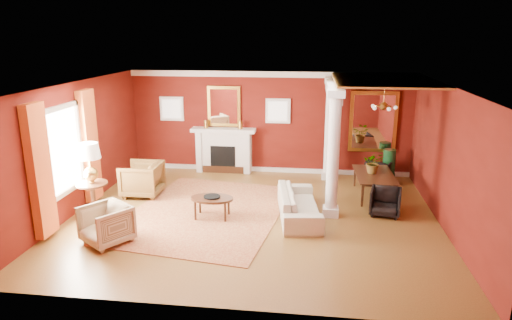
# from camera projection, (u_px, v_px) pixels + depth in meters

# --- Properties ---
(ground) EXTENTS (8.00, 8.00, 0.00)m
(ground) POSITION_uv_depth(u_px,v_px,m) (253.00, 217.00, 10.09)
(ground) COLOR brown
(ground) RESTS_ON ground
(room_shell) EXTENTS (8.04, 7.04, 2.92)m
(room_shell) POSITION_uv_depth(u_px,v_px,m) (253.00, 128.00, 9.55)
(room_shell) COLOR #5F140D
(room_shell) RESTS_ON ground
(fireplace) EXTENTS (1.85, 0.42, 1.29)m
(fireplace) POSITION_uv_depth(u_px,v_px,m) (224.00, 150.00, 13.24)
(fireplace) COLOR silver
(fireplace) RESTS_ON ground
(overmantel_mirror) EXTENTS (0.95, 0.07, 1.15)m
(overmantel_mirror) POSITION_uv_depth(u_px,v_px,m) (224.00, 106.00, 13.03)
(overmantel_mirror) COLOR gold
(overmantel_mirror) RESTS_ON fireplace
(flank_window_left) EXTENTS (0.70, 0.07, 0.70)m
(flank_window_left) POSITION_uv_depth(u_px,v_px,m) (172.00, 109.00, 13.26)
(flank_window_left) COLOR silver
(flank_window_left) RESTS_ON room_shell
(flank_window_right) EXTENTS (0.70, 0.07, 0.70)m
(flank_window_right) POSITION_uv_depth(u_px,v_px,m) (278.00, 111.00, 12.88)
(flank_window_right) COLOR silver
(flank_window_right) RESTS_ON room_shell
(left_window) EXTENTS (0.21, 2.55, 2.60)m
(left_window) POSITION_uv_depth(u_px,v_px,m) (66.00, 156.00, 9.61)
(left_window) COLOR white
(left_window) RESTS_ON room_shell
(column_front) EXTENTS (0.36, 0.36, 2.80)m
(column_front) POSITION_uv_depth(u_px,v_px,m) (333.00, 154.00, 9.79)
(column_front) COLOR silver
(column_front) RESTS_ON ground
(column_back) EXTENTS (0.36, 0.36, 2.80)m
(column_back) POSITION_uv_depth(u_px,v_px,m) (330.00, 128.00, 12.37)
(column_back) COLOR silver
(column_back) RESTS_ON ground
(header_beam) EXTENTS (0.30, 3.20, 0.32)m
(header_beam) POSITION_uv_depth(u_px,v_px,m) (333.00, 89.00, 10.99)
(header_beam) COLOR silver
(header_beam) RESTS_ON column_front
(amber_ceiling) EXTENTS (2.30, 3.40, 0.04)m
(amber_ceiling) POSITION_uv_depth(u_px,v_px,m) (384.00, 80.00, 10.64)
(amber_ceiling) COLOR gold
(amber_ceiling) RESTS_ON room_shell
(dining_mirror) EXTENTS (1.30, 0.07, 1.70)m
(dining_mirror) POSITION_uv_depth(u_px,v_px,m) (373.00, 122.00, 12.62)
(dining_mirror) COLOR gold
(dining_mirror) RESTS_ON room_shell
(chandelier) EXTENTS (0.60, 0.62, 0.75)m
(chandelier) POSITION_uv_depth(u_px,v_px,m) (384.00, 106.00, 10.85)
(chandelier) COLOR #B48A38
(chandelier) RESTS_ON room_shell
(crown_trim) EXTENTS (8.00, 0.08, 0.16)m
(crown_trim) POSITION_uv_depth(u_px,v_px,m) (269.00, 74.00, 12.64)
(crown_trim) COLOR silver
(crown_trim) RESTS_ON room_shell
(base_trim) EXTENTS (8.00, 0.08, 0.12)m
(base_trim) POSITION_uv_depth(u_px,v_px,m) (269.00, 169.00, 13.38)
(base_trim) COLOR silver
(base_trim) RESTS_ON ground
(rug) EXTENTS (3.88, 4.81, 0.02)m
(rug) POSITION_uv_depth(u_px,v_px,m) (206.00, 212.00, 10.33)
(rug) COLOR maroon
(rug) RESTS_ON ground
(sofa) EXTENTS (0.89, 2.17, 0.82)m
(sofa) POSITION_uv_depth(u_px,v_px,m) (299.00, 200.00, 9.97)
(sofa) COLOR beige
(sofa) RESTS_ON ground
(armchair_leopard) EXTENTS (0.85, 0.91, 0.93)m
(armchair_leopard) POSITION_uv_depth(u_px,v_px,m) (142.00, 178.00, 11.32)
(armchair_leopard) COLOR black
(armchair_leopard) RESTS_ON ground
(armchair_stripe) EXTENTS (1.10, 1.09, 0.84)m
(armchair_stripe) POSITION_uv_depth(u_px,v_px,m) (106.00, 223.00, 8.75)
(armchair_stripe) COLOR tan
(armchair_stripe) RESTS_ON ground
(coffee_table) EXTENTS (0.94, 0.94, 0.47)m
(coffee_table) POSITION_uv_depth(u_px,v_px,m) (212.00, 199.00, 9.94)
(coffee_table) COLOR #33180E
(coffee_table) RESTS_ON ground
(coffee_book) EXTENTS (0.16, 0.06, 0.22)m
(coffee_book) POSITION_uv_depth(u_px,v_px,m) (208.00, 193.00, 9.87)
(coffee_book) COLOR #33180E
(coffee_book) RESTS_ON coffee_table
(side_table) EXTENTS (0.67, 0.67, 1.67)m
(side_table) POSITION_uv_depth(u_px,v_px,m) (90.00, 167.00, 9.84)
(side_table) COLOR #33180E
(side_table) RESTS_ON ground
(dining_table) EXTENTS (0.64, 1.66, 0.92)m
(dining_table) POSITION_uv_depth(u_px,v_px,m) (376.00, 179.00, 11.25)
(dining_table) COLOR #33180E
(dining_table) RESTS_ON ground
(dining_chair_near) EXTENTS (0.76, 0.73, 0.67)m
(dining_chair_near) POSITION_uv_depth(u_px,v_px,m) (385.00, 201.00, 10.13)
(dining_chair_near) COLOR black
(dining_chair_near) RESTS_ON ground
(dining_chair_far) EXTENTS (0.83, 0.81, 0.66)m
(dining_chair_far) POSITION_uv_depth(u_px,v_px,m) (379.00, 170.00, 12.44)
(dining_chair_far) COLOR black
(dining_chair_far) RESTS_ON ground
(green_urn) EXTENTS (0.38, 0.38, 0.90)m
(green_urn) POSITION_uv_depth(u_px,v_px,m) (388.00, 169.00, 12.46)
(green_urn) COLOR #133C1A
(green_urn) RESTS_ON ground
(potted_plant) EXTENTS (0.53, 0.58, 0.42)m
(potted_plant) POSITION_uv_depth(u_px,v_px,m) (374.00, 152.00, 11.16)
(potted_plant) COLOR #26591E
(potted_plant) RESTS_ON dining_table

